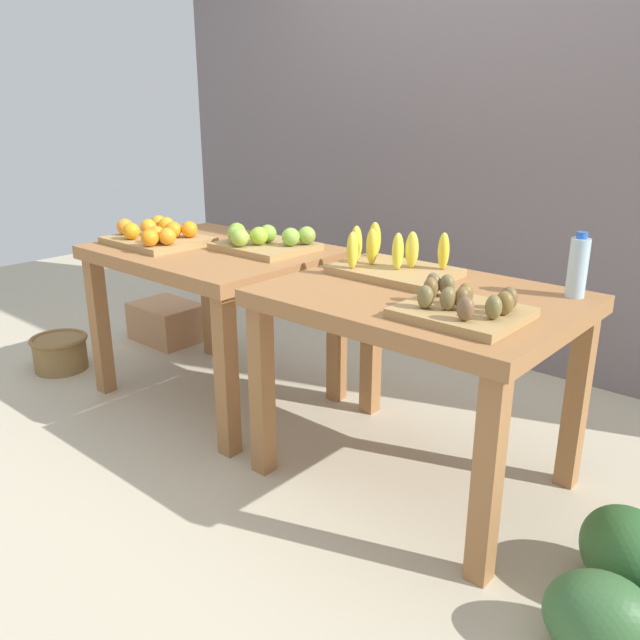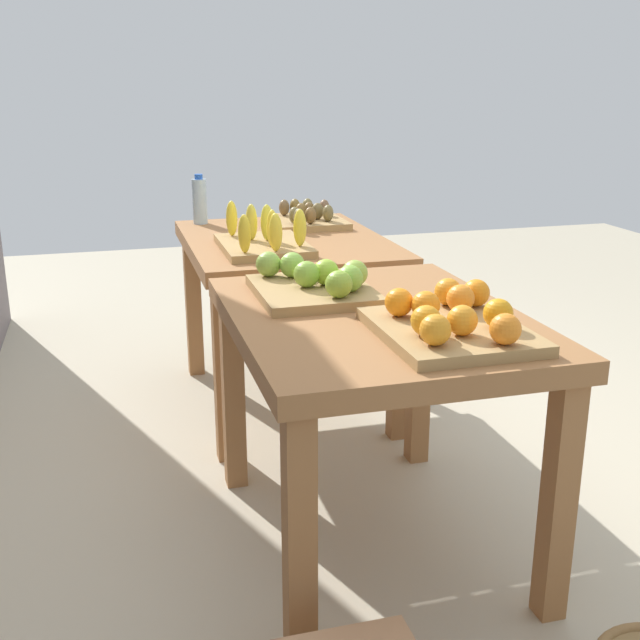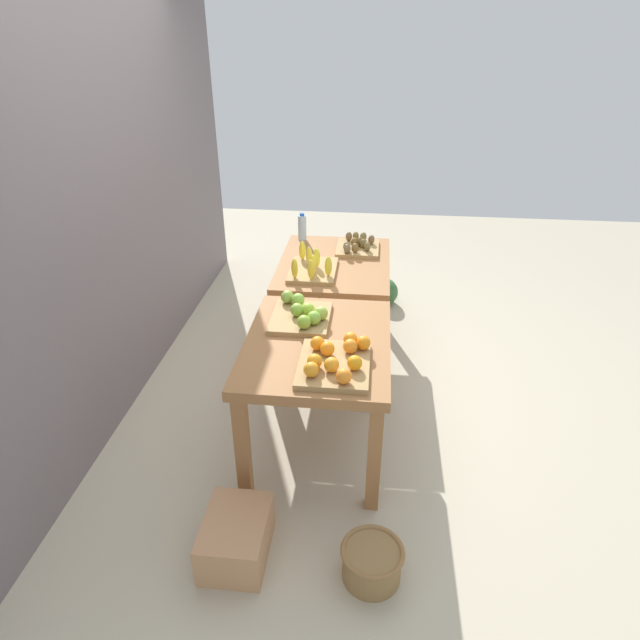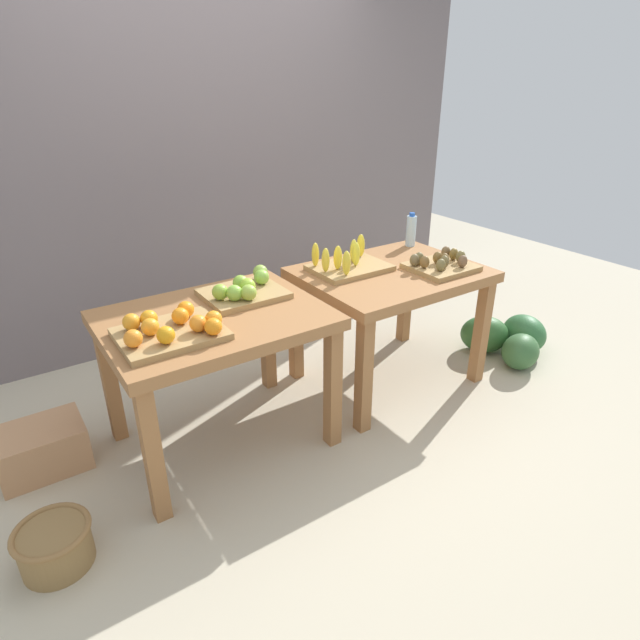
{
  "view_description": "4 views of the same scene",
  "coord_description": "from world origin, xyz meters",
  "px_view_note": "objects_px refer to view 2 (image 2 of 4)",
  "views": [
    {
      "loc": [
        1.71,
        -1.85,
        1.36
      ],
      "look_at": [
        0.06,
        0.04,
        0.51
      ],
      "focal_mm": 36.24,
      "sensor_mm": 36.0,
      "label": 1
    },
    {
      "loc": [
        -2.56,
        0.72,
        1.37
      ],
      "look_at": [
        -0.0,
        0.01,
        0.55
      ],
      "focal_mm": 44.01,
      "sensor_mm": 36.0,
      "label": 2
    },
    {
      "loc": [
        -3.11,
        -0.29,
        2.29
      ],
      "look_at": [
        -0.06,
        0.04,
        0.58
      ],
      "focal_mm": 30.58,
      "sensor_mm": 36.0,
      "label": 3
    },
    {
      "loc": [
        -1.41,
        -2.16,
        1.77
      ],
      "look_at": [
        0.02,
        -0.04,
        0.57
      ],
      "focal_mm": 29.33,
      "sensor_mm": 36.0,
      "label": 4
    }
  ],
  "objects_px": {
    "orange_bin": "(452,321)",
    "display_table_right": "(285,263)",
    "banana_crate": "(263,239)",
    "watermelon_pile": "(292,313)",
    "water_bottle": "(200,201)",
    "kiwi_bin": "(306,218)",
    "apple_bin": "(315,283)",
    "display_table_left": "(374,348)"
  },
  "relations": [
    {
      "from": "water_bottle",
      "to": "watermelon_pile",
      "type": "relative_size",
      "value": 0.34
    },
    {
      "from": "display_table_right",
      "to": "kiwi_bin",
      "type": "height_order",
      "value": "kiwi_bin"
    },
    {
      "from": "orange_bin",
      "to": "apple_bin",
      "type": "distance_m",
      "value": 0.52
    },
    {
      "from": "orange_bin",
      "to": "display_table_left",
      "type": "bearing_deg",
      "value": 25.71
    },
    {
      "from": "watermelon_pile",
      "to": "orange_bin",
      "type": "bearing_deg",
      "value": 176.9
    },
    {
      "from": "banana_crate",
      "to": "display_table_right",
      "type": "bearing_deg",
      "value": -31.41
    },
    {
      "from": "display_table_left",
      "to": "watermelon_pile",
      "type": "height_order",
      "value": "display_table_left"
    },
    {
      "from": "orange_bin",
      "to": "water_bottle",
      "type": "bearing_deg",
      "value": 13.0
    },
    {
      "from": "display_table_left",
      "to": "banana_crate",
      "type": "height_order",
      "value": "banana_crate"
    },
    {
      "from": "banana_crate",
      "to": "watermelon_pile",
      "type": "xyz_separation_m",
      "value": [
        1.12,
        -0.38,
        -0.65
      ]
    },
    {
      "from": "banana_crate",
      "to": "water_bottle",
      "type": "height_order",
      "value": "water_bottle"
    },
    {
      "from": "orange_bin",
      "to": "display_table_right",
      "type": "bearing_deg",
      "value": 4.97
    },
    {
      "from": "display_table_left",
      "to": "kiwi_bin",
      "type": "bearing_deg",
      "value": -6.55
    },
    {
      "from": "orange_bin",
      "to": "watermelon_pile",
      "type": "bearing_deg",
      "value": -3.1
    },
    {
      "from": "banana_crate",
      "to": "water_bottle",
      "type": "distance_m",
      "value": 0.66
    },
    {
      "from": "display_table_left",
      "to": "kiwi_bin",
      "type": "relative_size",
      "value": 2.85
    },
    {
      "from": "display_table_left",
      "to": "watermelon_pile",
      "type": "distance_m",
      "value": 2.09
    },
    {
      "from": "orange_bin",
      "to": "banana_crate",
      "type": "relative_size",
      "value": 1.02
    },
    {
      "from": "kiwi_bin",
      "to": "apple_bin",
      "type": "bearing_deg",
      "value": 166.65
    },
    {
      "from": "display_table_left",
      "to": "apple_bin",
      "type": "distance_m",
      "value": 0.29
    },
    {
      "from": "display_table_right",
      "to": "watermelon_pile",
      "type": "relative_size",
      "value": 1.61
    },
    {
      "from": "display_table_right",
      "to": "watermelon_pile",
      "type": "xyz_separation_m",
      "value": [
        0.9,
        -0.24,
        -0.5
      ]
    },
    {
      "from": "water_bottle",
      "to": "orange_bin",
      "type": "bearing_deg",
      "value": -167.0
    },
    {
      "from": "banana_crate",
      "to": "watermelon_pile",
      "type": "distance_m",
      "value": 1.35
    },
    {
      "from": "water_bottle",
      "to": "display_table_right",
      "type": "bearing_deg",
      "value": -145.01
    },
    {
      "from": "display_table_left",
      "to": "kiwi_bin",
      "type": "xyz_separation_m",
      "value": [
        1.36,
        -0.16,
        0.14
      ]
    },
    {
      "from": "banana_crate",
      "to": "kiwi_bin",
      "type": "distance_m",
      "value": 0.55
    },
    {
      "from": "apple_bin",
      "to": "water_bottle",
      "type": "bearing_deg",
      "value": 7.73
    },
    {
      "from": "display_table_right",
      "to": "apple_bin",
      "type": "height_order",
      "value": "apple_bin"
    },
    {
      "from": "banana_crate",
      "to": "display_table_left",
      "type": "bearing_deg",
      "value": -171.36
    },
    {
      "from": "banana_crate",
      "to": "watermelon_pile",
      "type": "relative_size",
      "value": 0.68
    },
    {
      "from": "orange_bin",
      "to": "apple_bin",
      "type": "xyz_separation_m",
      "value": [
        0.47,
        0.23,
        0.0
      ]
    },
    {
      "from": "banana_crate",
      "to": "water_bottle",
      "type": "bearing_deg",
      "value": 13.75
    },
    {
      "from": "apple_bin",
      "to": "kiwi_bin",
      "type": "xyz_separation_m",
      "value": [
        1.14,
        -0.27,
        -0.01
      ]
    },
    {
      "from": "display_table_left",
      "to": "banana_crate",
      "type": "relative_size",
      "value": 2.36
    },
    {
      "from": "display_table_left",
      "to": "watermelon_pile",
      "type": "relative_size",
      "value": 1.61
    },
    {
      "from": "display_table_left",
      "to": "apple_bin",
      "type": "xyz_separation_m",
      "value": [
        0.22,
        0.11,
        0.15
      ]
    },
    {
      "from": "display_table_left",
      "to": "banana_crate",
      "type": "distance_m",
      "value": 0.92
    },
    {
      "from": "orange_bin",
      "to": "apple_bin",
      "type": "bearing_deg",
      "value": 26.51
    },
    {
      "from": "water_bottle",
      "to": "watermelon_pile",
      "type": "xyz_separation_m",
      "value": [
        0.48,
        -0.53,
        -0.71
      ]
    },
    {
      "from": "display_table_right",
      "to": "banana_crate",
      "type": "height_order",
      "value": "banana_crate"
    },
    {
      "from": "orange_bin",
      "to": "watermelon_pile",
      "type": "xyz_separation_m",
      "value": [
        2.27,
        -0.12,
        -0.65
      ]
    }
  ]
}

